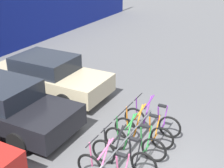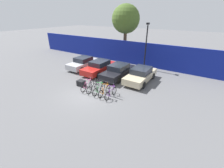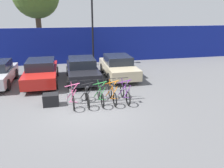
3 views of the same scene
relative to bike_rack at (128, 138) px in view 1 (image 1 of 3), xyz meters
name	(u,v)px [view 1 (image 1 of 3)]	position (x,y,z in m)	size (l,w,h in m)	color
bike_rack	(128,138)	(0.00, 0.00, 0.00)	(3.02, 0.04, 0.57)	gray
bicycle_black	(123,156)	(-0.59, -0.15, -0.10)	(0.68, 1.71, 1.05)	black
bicycle_green	(134,142)	(0.04, -0.15, -0.10)	(0.68, 1.71, 1.05)	black
bicycle_orange	(143,132)	(0.61, -0.15, -0.10)	(0.68, 1.71, 1.05)	black
bicycle_purple	(152,121)	(1.24, -0.15, -0.10)	(0.68, 1.71, 1.05)	black
car_black	(3,105)	(-0.45, 3.81, 0.22)	(1.91, 4.51, 1.40)	black
car_beige	(48,75)	(1.95, 4.10, 0.22)	(1.91, 4.45, 1.40)	#C1B28E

